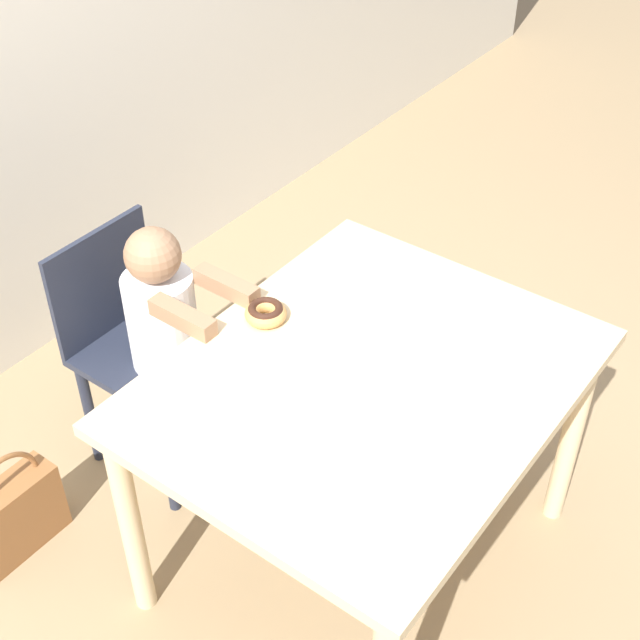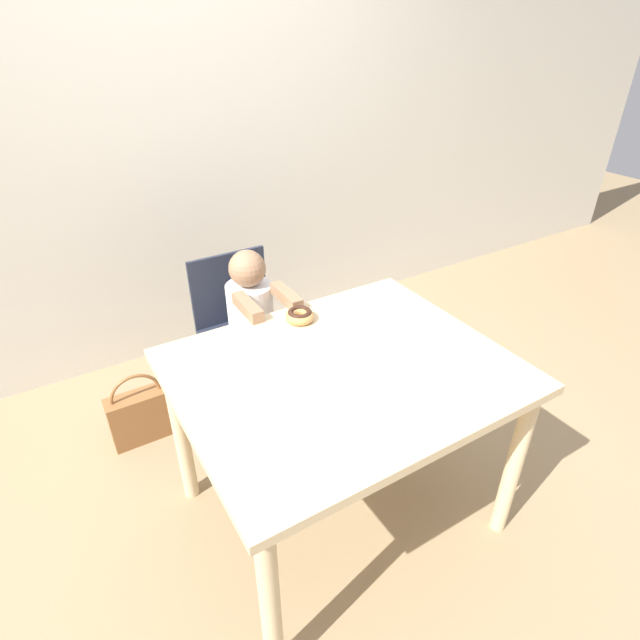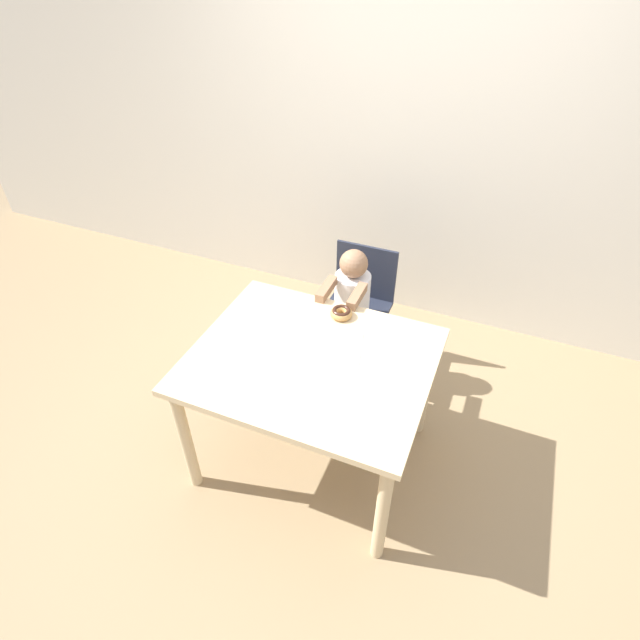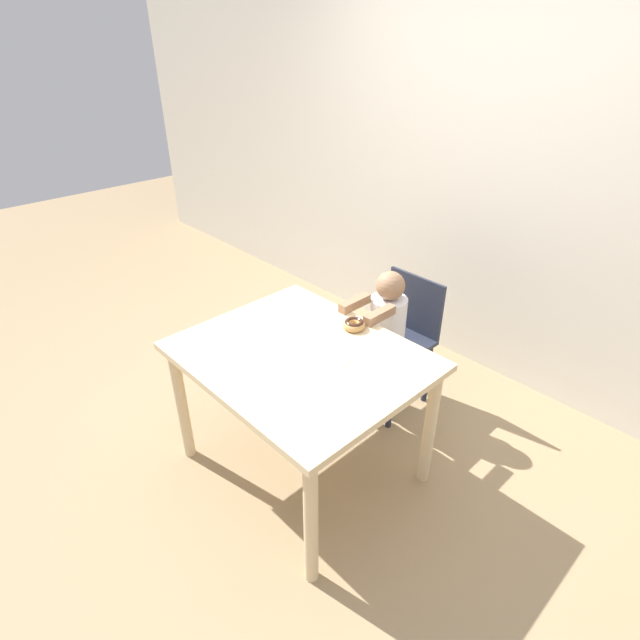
{
  "view_description": "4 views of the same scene",
  "coord_description": "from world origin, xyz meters",
  "views": [
    {
      "loc": [
        -1.39,
        -0.89,
        2.26
      ],
      "look_at": [
        -0.01,
        0.14,
        0.86
      ],
      "focal_mm": 50.0,
      "sensor_mm": 36.0,
      "label": 1
    },
    {
      "loc": [
        -0.78,
        -1.14,
        1.76
      ],
      "look_at": [
        -0.01,
        0.14,
        0.86
      ],
      "focal_mm": 28.0,
      "sensor_mm": 36.0,
      "label": 2
    },
    {
      "loc": [
        0.69,
        -1.56,
        2.34
      ],
      "look_at": [
        -0.01,
        0.14,
        0.86
      ],
      "focal_mm": 28.0,
      "sensor_mm": 36.0,
      "label": 3
    },
    {
      "loc": [
        1.47,
        -1.27,
        2.06
      ],
      "look_at": [
        -0.01,
        0.14,
        0.86
      ],
      "focal_mm": 28.0,
      "sensor_mm": 36.0,
      "label": 4
    }
  ],
  "objects": [
    {
      "name": "handbag",
      "position": [
        -0.58,
        0.85,
        0.14
      ],
      "size": [
        0.29,
        0.11,
        0.38
      ],
      "color": "brown",
      "rests_on": "ground_plane"
    },
    {
      "name": "ground_plane",
      "position": [
        0.0,
        0.0,
        0.0
      ],
      "size": [
        12.0,
        12.0,
        0.0
      ],
      "primitive_type": "plane",
      "color": "#997F5B"
    },
    {
      "name": "wall_back",
      "position": [
        0.0,
        1.56,
        1.25
      ],
      "size": [
        8.0,
        0.05,
        2.5
      ],
      "color": "silver",
      "rests_on": "ground_plane"
    },
    {
      "name": "chair",
      "position": [
        -0.04,
        0.81,
        0.43
      ],
      "size": [
        0.39,
        0.42,
        0.81
      ],
      "color": "#232838",
      "rests_on": "ground_plane"
    },
    {
      "name": "child_figure",
      "position": [
        -0.04,
        0.69,
        0.47
      ],
      "size": [
        0.23,
        0.4,
        0.92
      ],
      "color": "white",
      "rests_on": "ground_plane"
    },
    {
      "name": "dining_table",
      "position": [
        0.0,
        0.0,
        0.64
      ],
      "size": [
        1.12,
        0.92,
        0.74
      ],
      "color": "beige",
      "rests_on": "ground_plane"
    },
    {
      "name": "donut",
      "position": [
        0.02,
        0.34,
        0.76
      ],
      "size": [
        0.11,
        0.11,
        0.05
      ],
      "color": "tan",
      "rests_on": "dining_table"
    },
    {
      "name": "napkin",
      "position": [
        0.05,
        0.11,
        0.74
      ],
      "size": [
        0.36,
        0.36,
        0.0
      ],
      "color": "white",
      "rests_on": "dining_table"
    }
  ]
}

